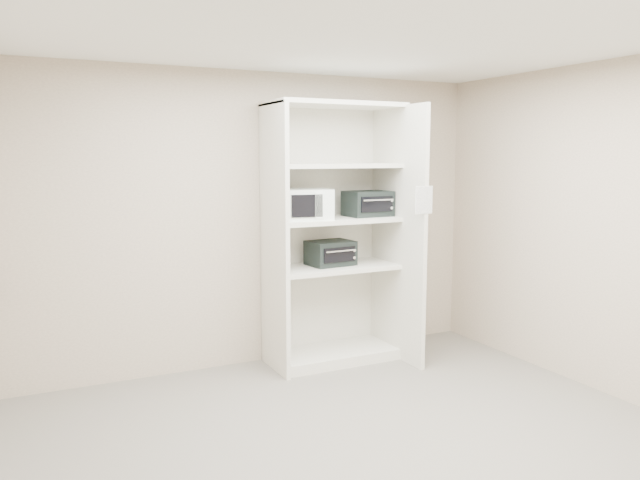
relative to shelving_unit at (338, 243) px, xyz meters
name	(u,v)px	position (x,y,z in m)	size (l,w,h in m)	color
floor	(367,446)	(-0.67, -1.70, -1.13)	(4.50, 4.00, 0.01)	slate
ceiling	(372,31)	(-0.67, -1.70, 1.57)	(4.50, 4.00, 0.01)	white
wall_back	(260,220)	(-0.67, 0.30, 0.22)	(4.50, 0.02, 2.70)	beige
wall_right	(611,230)	(1.58, -1.70, 0.22)	(0.02, 4.00, 2.70)	beige
shelving_unit	(338,243)	(0.00, 0.00, 0.00)	(1.24, 0.92, 2.42)	beige
microwave	(304,204)	(-0.37, -0.05, 0.38)	(0.46, 0.35, 0.27)	white
toaster_oven_upper	(368,204)	(0.31, -0.02, 0.36)	(0.42, 0.31, 0.24)	black
toaster_oven_lower	(330,253)	(-0.07, 0.02, -0.10)	(0.41, 0.31, 0.23)	black
paper_sign	(424,200)	(0.52, -0.63, 0.43)	(0.19, 0.01, 0.24)	white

